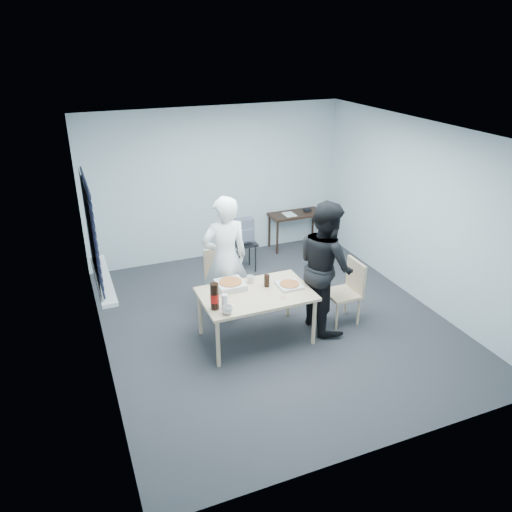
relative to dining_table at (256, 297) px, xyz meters
name	(u,v)px	position (x,y,z in m)	size (l,w,h in m)	color
room	(94,238)	(-1.80, 0.69, 0.82)	(5.00, 5.00, 5.00)	#303136
dining_table	(256,297)	(0.00, 0.00, 0.00)	(1.40, 0.89, 0.68)	beige
chair_far	(221,275)	(-0.15, 0.97, -0.11)	(0.42, 0.42, 0.89)	beige
chair_right	(348,287)	(1.34, -0.05, -0.11)	(0.42, 0.42, 0.89)	beige
person_white	(225,259)	(-0.17, 0.69, 0.27)	(0.65, 0.42, 1.77)	white
person_black	(325,266)	(0.97, -0.01, 0.27)	(0.86, 0.47, 1.77)	black
side_table	(296,217)	(1.83, 2.57, -0.04)	(0.99, 0.44, 0.66)	black
stool	(244,248)	(0.60, 1.98, -0.23)	(0.36, 0.36, 0.50)	black
backpack	(245,231)	(0.60, 1.97, 0.09)	(0.30, 0.22, 0.41)	slate
pizza_box_a	(230,284)	(-0.25, 0.26, 0.10)	(0.35, 0.35, 0.09)	silver
pizza_box_b	(289,285)	(0.46, 0.00, 0.08)	(0.30, 0.30, 0.04)	silver
mug_a	(227,310)	(-0.50, -0.34, 0.11)	(0.12, 0.12, 0.10)	silver
mug_b	(250,279)	(0.04, 0.29, 0.11)	(0.10, 0.10, 0.09)	silver
cola_glass	(267,281)	(0.19, 0.11, 0.14)	(0.07, 0.07, 0.16)	black
soda_bottle	(215,297)	(-0.60, -0.18, 0.22)	(0.11, 0.11, 0.33)	black
plastic_cups	(225,301)	(-0.48, -0.21, 0.15)	(0.07, 0.07, 0.18)	silver
rubber_band	(283,298)	(0.26, -0.25, 0.06)	(0.06, 0.06, 0.00)	red
papers	(289,214)	(1.68, 2.55, 0.04)	(0.20, 0.27, 0.00)	white
black_box	(307,210)	(2.05, 2.57, 0.06)	(0.12, 0.09, 0.05)	black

